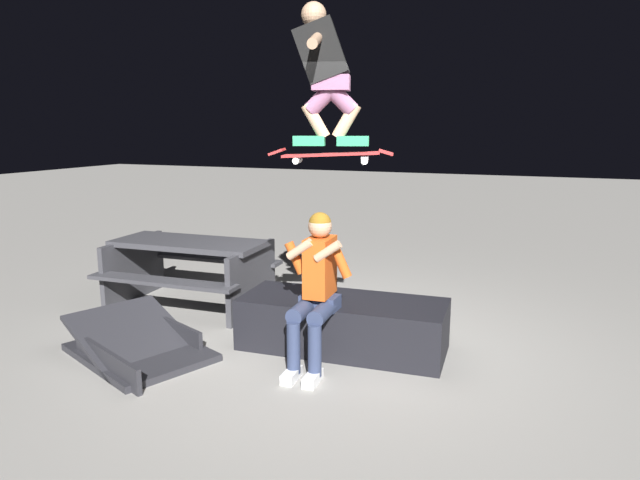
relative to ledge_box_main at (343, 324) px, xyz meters
The scene contains 7 objects.
ground_plane 0.24m from the ledge_box_main, 41.91° to the right, with size 40.00×40.00×0.00m, color gray.
ledge_box_main is the anchor object (origin of this frame).
person_sitting_on_ledge 0.65m from the ledge_box_main, 78.04° to the left, with size 0.59×0.76×1.30m.
skateboard 1.55m from the ledge_box_main, 80.07° to the left, with size 1.04×0.47×0.13m.
skater_airborne 2.24m from the ledge_box_main, 68.30° to the left, with size 0.64×0.87×1.12m.
kicker_ramp 1.82m from the ledge_box_main, 26.91° to the left, with size 1.49×1.31×0.44m.
picnic_table_back 2.12m from the ledge_box_main, 15.79° to the right, with size 1.76×1.41×0.75m.
Camera 1 is at (-1.65, 4.63, 2.00)m, focal length 31.50 mm.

